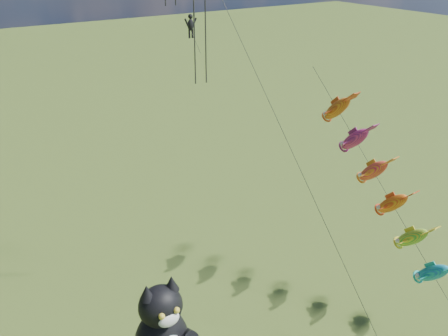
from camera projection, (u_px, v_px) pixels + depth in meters
fish_windsock_rig at (383, 187)px, 32.78m from camera, size 1.68×15.93×15.38m
parafoil_rig at (195, 1)px, 30.53m from camera, size 6.35×16.64×27.07m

